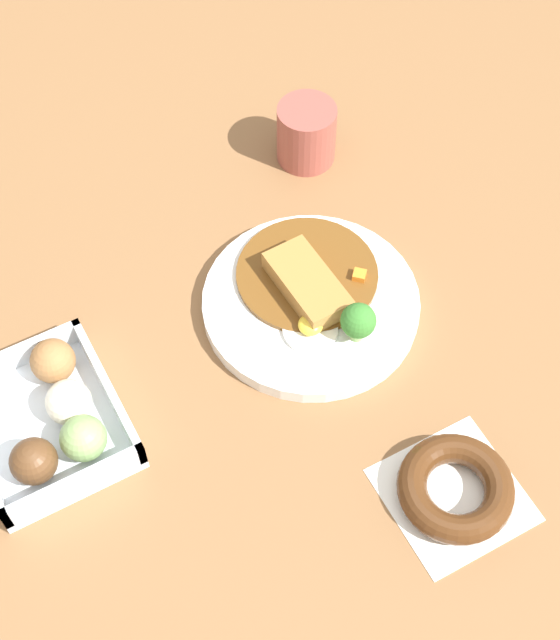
# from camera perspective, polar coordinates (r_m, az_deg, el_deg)

# --- Properties ---
(ground_plane) EXTENTS (1.60, 1.60, 0.00)m
(ground_plane) POSITION_cam_1_polar(r_m,az_deg,el_deg) (0.98, -4.56, -4.86)
(ground_plane) COLOR brown
(curry_plate) EXTENTS (0.24, 0.24, 0.07)m
(curry_plate) POSITION_cam_1_polar(r_m,az_deg,el_deg) (1.03, 1.99, 1.25)
(curry_plate) COLOR white
(curry_plate) RESTS_ON ground_plane
(donut_box) EXTENTS (0.17, 0.15, 0.06)m
(donut_box) POSITION_cam_1_polar(r_m,az_deg,el_deg) (0.97, -13.79, -5.99)
(donut_box) COLOR silver
(donut_box) RESTS_ON ground_plane
(chocolate_ring_donut) EXTENTS (0.13, 0.13, 0.03)m
(chocolate_ring_donut) POSITION_cam_1_polar(r_m,az_deg,el_deg) (0.93, 10.73, -10.15)
(chocolate_ring_donut) COLOR white
(chocolate_ring_donut) RESTS_ON ground_plane
(coffee_mug) EXTENTS (0.07, 0.07, 0.08)m
(coffee_mug) POSITION_cam_1_polar(r_m,az_deg,el_deg) (1.16, 1.63, 11.40)
(coffee_mug) COLOR #9E4C42
(coffee_mug) RESTS_ON ground_plane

